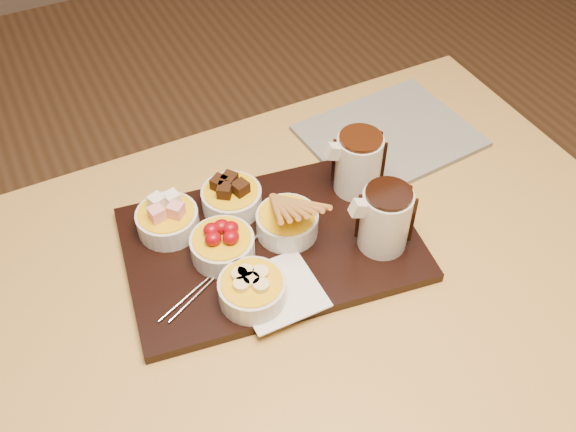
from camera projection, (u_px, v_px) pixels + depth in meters
name	position (u px, v px, depth m)	size (l,w,h in m)	color
dining_table	(290.00, 319.00, 1.06)	(1.20, 0.80, 0.75)	tan
serving_board	(271.00, 244.00, 1.03)	(0.46, 0.30, 0.02)	black
napkin	(279.00, 291.00, 0.95)	(0.12, 0.12, 0.00)	white
bowl_marshmallows	(168.00, 221.00, 1.03)	(0.10, 0.10, 0.04)	silver
bowl_cake	(232.00, 199.00, 1.06)	(0.10, 0.10, 0.04)	silver
bowl_strawberries	(223.00, 247.00, 0.99)	(0.10, 0.10, 0.04)	silver
bowl_biscotti	(287.00, 223.00, 1.02)	(0.10, 0.10, 0.04)	silver
bowl_bananas	(252.00, 291.00, 0.93)	(0.10, 0.10, 0.04)	silver
pitcher_dark_chocolate	(385.00, 220.00, 0.98)	(0.08, 0.08, 0.11)	silver
pitcher_milk_chocolate	(358.00, 164.00, 1.07)	(0.08, 0.08, 0.11)	silver
fondue_skewers	(221.00, 267.00, 0.98)	(0.26, 0.03, 0.01)	silver
newspaper	(390.00, 136.00, 1.22)	(0.30, 0.24, 0.01)	beige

